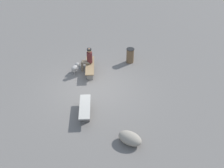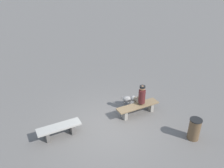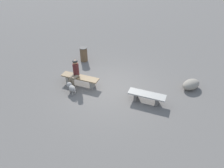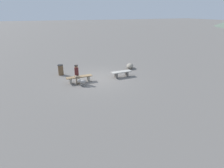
% 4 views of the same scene
% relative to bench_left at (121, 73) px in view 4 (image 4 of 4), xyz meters
% --- Properties ---
extents(ground, '(210.00, 210.00, 0.06)m').
position_rel_bench_left_xyz_m(ground, '(1.85, -0.35, -0.34)').
color(ground, slate).
extents(bench_left, '(1.62, 0.52, 0.44)m').
position_rel_bench_left_xyz_m(bench_left, '(0.00, 0.00, 0.00)').
color(bench_left, '#605B56').
rests_on(bench_left, ground).
extents(bench_right, '(1.88, 0.51, 0.44)m').
position_rel_bench_left_xyz_m(bench_right, '(3.32, -0.03, 0.01)').
color(bench_right, gray).
rests_on(bench_right, ground).
extents(seated_person, '(0.34, 0.63, 1.32)m').
position_rel_bench_left_xyz_m(seated_person, '(3.50, 0.07, 0.44)').
color(seated_person, '#511E1E').
rests_on(seated_person, ground).
extents(dog, '(0.63, 0.47, 0.49)m').
position_rel_bench_left_xyz_m(dog, '(3.34, 0.73, 0.01)').
color(dog, gray).
rests_on(dog, ground).
extents(trash_bin, '(0.44, 0.44, 0.84)m').
position_rel_bench_left_xyz_m(trash_bin, '(4.35, -2.22, 0.11)').
color(trash_bin, brown).
rests_on(trash_bin, ground).
extents(boulder, '(1.02, 1.12, 0.46)m').
position_rel_bench_left_xyz_m(boulder, '(-1.66, -1.81, -0.08)').
color(boulder, gray).
rests_on(boulder, ground).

